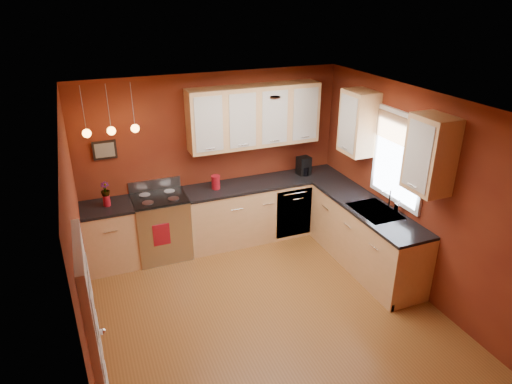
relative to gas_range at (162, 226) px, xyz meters
name	(u,v)px	position (x,y,z in m)	size (l,w,h in m)	color
floor	(267,311)	(0.92, -1.80, -0.48)	(4.20, 4.20, 0.00)	brown
ceiling	(270,104)	(0.92, -1.80, 2.12)	(4.00, 4.20, 0.02)	silver
wall_back	(214,159)	(0.92, 0.30, 0.82)	(4.00, 0.02, 2.60)	maroon
wall_front	(380,339)	(0.92, -3.90, 0.82)	(4.00, 0.02, 2.60)	maroon
wall_left	(81,253)	(-1.08, -1.80, 0.82)	(0.02, 4.20, 2.60)	maroon
wall_right	(412,191)	(2.92, -1.80, 0.82)	(0.02, 4.20, 2.60)	maroon
base_cabinets_back_left	(111,237)	(-0.73, 0.00, -0.03)	(0.70, 0.60, 0.90)	#E4B07A
base_cabinets_back_right	(265,209)	(1.65, 0.00, -0.03)	(2.54, 0.60, 0.90)	#E4B07A
base_cabinets_right	(365,237)	(2.62, -1.35, -0.03)	(0.60, 2.10, 0.90)	#E4B07A
counter_back_left	(106,207)	(-0.73, 0.00, 0.44)	(0.70, 0.62, 0.04)	black
counter_back_right	(265,182)	(1.65, 0.00, 0.44)	(2.54, 0.62, 0.04)	black
counter_right	(368,207)	(2.62, -1.35, 0.44)	(0.62, 2.10, 0.04)	black
gas_range	(162,226)	(0.00, 0.00, 0.00)	(0.76, 0.64, 1.11)	#AFAFB3
dishwasher_front	(294,213)	(2.02, -0.29, -0.03)	(0.60, 0.02, 0.80)	#AFAFB3
sink	(375,212)	(2.62, -1.50, 0.43)	(0.50, 0.70, 0.33)	gray
window	(399,156)	(2.89, -1.50, 1.21)	(0.06, 1.02, 1.22)	white
door_left_wall	(98,357)	(-1.05, -3.00, 0.54)	(0.12, 0.82, 2.05)	white
upper_cabinets_back	(254,116)	(1.52, 0.12, 1.47)	(2.00, 0.35, 0.90)	#E4B07A
upper_cabinets_right	(391,137)	(2.75, -1.48, 1.47)	(0.35, 1.95, 0.90)	#E4B07A
wall_picture	(105,150)	(-0.63, 0.28, 1.17)	(0.32, 0.03, 0.26)	black
pendant_lights	(111,130)	(-0.53, -0.05, 1.53)	(0.71, 0.11, 0.66)	gray
red_canister	(216,182)	(0.85, 0.01, 0.56)	(0.14, 0.14, 0.20)	maroon
red_vase	(107,201)	(-0.71, 0.00, 0.54)	(0.10, 0.10, 0.15)	maroon
flowers	(105,190)	(-0.71, 0.00, 0.70)	(0.12, 0.12, 0.21)	maroon
coffee_maker	(304,166)	(2.34, 0.04, 0.59)	(0.22, 0.22, 0.29)	black
soap_pump	(399,206)	(2.87, -1.66, 0.55)	(0.08, 0.09, 0.19)	white
dish_towel	(162,235)	(-0.06, -0.33, 0.04)	(0.24, 0.02, 0.32)	maroon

